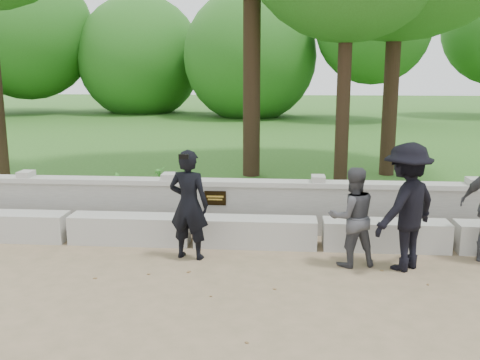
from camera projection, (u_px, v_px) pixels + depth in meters
The scene contains 10 objects.
ground at pixel (167, 293), 6.62m from camera, with size 80.00×80.00×0.00m, color #94795A.
lawn at pixel (246, 139), 20.25m from camera, with size 40.00×22.00×0.25m, color #295918.
concrete_bench at pixel (192, 230), 8.43m from camera, with size 11.90×0.45×0.45m.
parapet_wall at pixel (199, 205), 9.06m from camera, with size 12.50×0.35×0.90m.
man_main at pixel (189, 205), 7.70m from camera, with size 0.65×0.59×1.61m.
visitor_left at pixel (352, 217), 7.44m from camera, with size 0.80×0.69×1.41m.
visitor_mid at pixel (406, 207), 7.28m from camera, with size 1.28×1.26×1.76m.
shrub_a at pixel (119, 189), 9.91m from camera, with size 0.31×0.21×0.59m, color #3D892E.
shrub_b at pixel (186, 192), 9.76m from camera, with size 0.30×0.25×0.55m, color #3D892E.
shrub_d at pixel (160, 183), 10.32m from camera, with size 0.36×0.32×0.64m, color #3D892E.
Camera 1 is at (1.40, -6.10, 2.73)m, focal length 40.00 mm.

